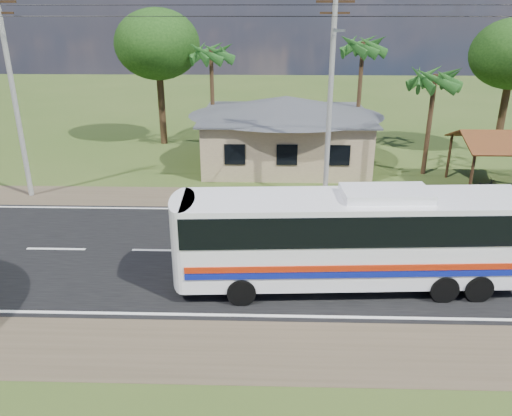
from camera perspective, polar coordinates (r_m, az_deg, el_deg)
The scene contains 12 objects.
ground at distance 20.98m, azimuth 1.41°, elevation -5.07°, with size 120.00×120.00×0.00m, color #344D1B.
road at distance 20.98m, azimuth 1.41°, elevation -5.05°, with size 120.00×16.00×0.03m.
house at distance 32.46m, azimuth 3.39°, elevation 9.61°, with size 12.40×10.00×5.00m.
waiting_shed at distance 30.89m, azimuth 26.65°, elevation 6.88°, with size 5.20×4.48×3.35m.
concrete_barrier at distance 28.57m, azimuth 26.34°, elevation 1.03°, with size 7.00×0.30×0.90m, color #9E9E99.
utility_poles at distance 25.61m, azimuth 7.77°, elevation 13.28°, with size 32.80×2.22×11.00m.
palm_near at distance 31.41m, azimuth 19.78°, elevation 13.69°, with size 2.80×2.80×6.70m.
palm_mid at distance 34.81m, azimuth 12.11°, elevation 17.54°, with size 2.80×2.80×8.20m.
palm_far at distance 35.06m, azimuth -5.17°, elevation 17.15°, with size 2.80×2.80×7.70m.
tree_behind_house at distance 37.66m, azimuth -11.19°, elevation 17.83°, with size 6.00×6.00×9.61m.
coach_bus at distance 17.97m, azimuth 11.14°, elevation -2.74°, with size 12.20×3.24×3.75m.
motorcycle at distance 30.14m, azimuth 24.58°, elevation 2.29°, with size 0.56×1.61×0.85m, color black.
Camera 1 is at (0.03, -18.71, 9.49)m, focal length 35.00 mm.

